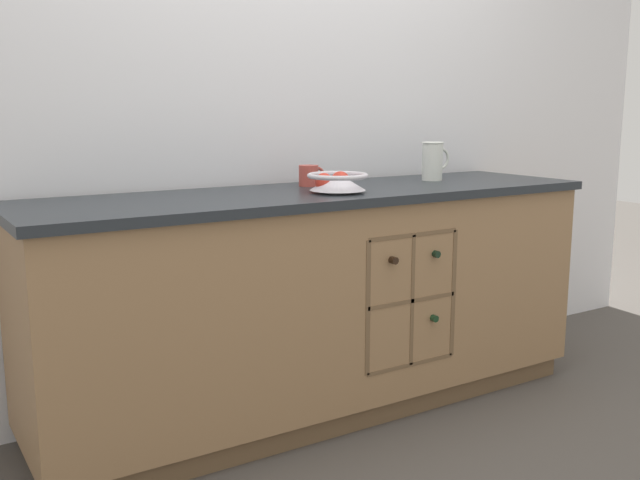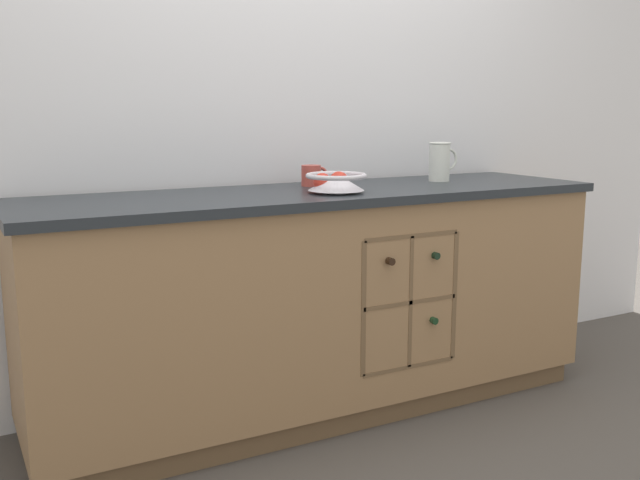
# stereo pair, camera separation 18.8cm
# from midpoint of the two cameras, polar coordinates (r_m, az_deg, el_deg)

# --- Properties ---
(ground_plane) EXTENTS (14.00, 14.00, 0.00)m
(ground_plane) POSITION_cam_midpoint_polar(r_m,az_deg,el_deg) (3.02, 1.84, -13.22)
(ground_plane) COLOR #4C4742
(back_wall) EXTENTS (4.68, 0.06, 2.55)m
(back_wall) POSITION_cam_midpoint_polar(r_m,az_deg,el_deg) (3.09, -1.50, 11.64)
(back_wall) COLOR white
(back_wall) RESTS_ON ground_plane
(kitchen_island) EXTENTS (2.32, 0.64, 0.90)m
(kitchen_island) POSITION_cam_midpoint_polar(r_m,az_deg,el_deg) (2.86, 1.94, -4.83)
(kitchen_island) COLOR brown
(kitchen_island) RESTS_ON ground_plane
(fruit_bowl) EXTENTS (0.23, 0.23, 0.08)m
(fruit_bowl) POSITION_cam_midpoint_polar(r_m,az_deg,el_deg) (2.69, 3.26, 4.75)
(fruit_bowl) COLOR silver
(fruit_bowl) RESTS_ON kitchen_island
(white_pitcher) EXTENTS (0.15, 0.10, 0.17)m
(white_pitcher) POSITION_cam_midpoint_polar(r_m,az_deg,el_deg) (3.19, 11.28, 6.24)
(white_pitcher) COLOR silver
(white_pitcher) RESTS_ON kitchen_island
(ceramic_mug) EXTENTS (0.12, 0.08, 0.09)m
(ceramic_mug) POSITION_cam_midpoint_polar(r_m,az_deg,el_deg) (2.93, 1.20, 5.18)
(ceramic_mug) COLOR #B7473D
(ceramic_mug) RESTS_ON kitchen_island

